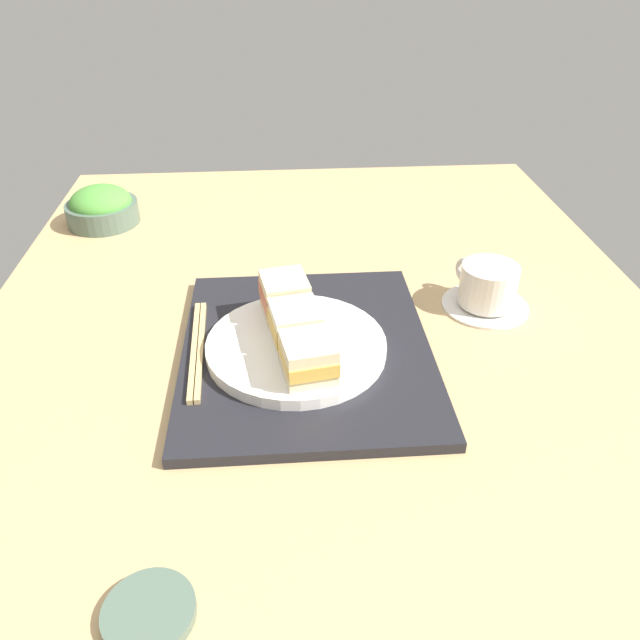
# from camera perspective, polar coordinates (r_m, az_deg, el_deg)

# --- Properties ---
(ground_plane) EXTENTS (1.40, 1.00, 0.03)m
(ground_plane) POSITION_cam_1_polar(r_m,az_deg,el_deg) (0.85, 0.81, -3.47)
(ground_plane) COLOR tan
(serving_tray) EXTENTS (0.39, 0.33, 0.01)m
(serving_tray) POSITION_cam_1_polar(r_m,az_deg,el_deg) (0.83, -1.23, -2.80)
(serving_tray) COLOR black
(serving_tray) RESTS_ON ground_plane
(sandwich_plate) EXTENTS (0.23, 0.23, 0.02)m
(sandwich_plate) POSITION_cam_1_polar(r_m,az_deg,el_deg) (0.81, -2.19, -2.43)
(sandwich_plate) COLOR white
(sandwich_plate) RESTS_ON serving_tray
(sandwich_near) EXTENTS (0.08, 0.07, 0.06)m
(sandwich_near) POSITION_cam_1_polar(r_m,az_deg,el_deg) (0.84, -3.25, 2.22)
(sandwich_near) COLOR beige
(sandwich_near) RESTS_ON sandwich_plate
(sandwich_middle) EXTENTS (0.08, 0.07, 0.05)m
(sandwich_middle) POSITION_cam_1_polar(r_m,az_deg,el_deg) (0.79, -2.24, -0.46)
(sandwich_middle) COLOR #EFE5C1
(sandwich_middle) RESTS_ON sandwich_plate
(sandwich_far) EXTENTS (0.08, 0.07, 0.05)m
(sandwich_far) POSITION_cam_1_polar(r_m,az_deg,el_deg) (0.73, -1.09, -3.46)
(sandwich_far) COLOR beige
(sandwich_far) RESTS_ON sandwich_plate
(salad_bowl) EXTENTS (0.13, 0.13, 0.07)m
(salad_bowl) POSITION_cam_1_polar(r_m,az_deg,el_deg) (1.25, -19.42, 9.72)
(salad_bowl) COLOR #4C6051
(salad_bowl) RESTS_ON ground_plane
(chopsticks_pair) EXTENTS (0.22, 0.03, 0.01)m
(chopsticks_pair) POSITION_cam_1_polar(r_m,az_deg,el_deg) (0.83, -11.20, -2.58)
(chopsticks_pair) COLOR tan
(chopsticks_pair) RESTS_ON serving_tray
(coffee_cup) EXTENTS (0.13, 0.13, 0.07)m
(coffee_cup) POSITION_cam_1_polar(r_m,az_deg,el_deg) (0.95, 15.11, 2.85)
(coffee_cup) COLOR silver
(coffee_cup) RESTS_ON ground_plane
(small_sauce_dish) EXTENTS (0.08, 0.08, 0.01)m
(small_sauce_dish) POSITION_cam_1_polar(r_m,az_deg,el_deg) (0.59, -15.44, -24.49)
(small_sauce_dish) COLOR #4C6051
(small_sauce_dish) RESTS_ON ground_plane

